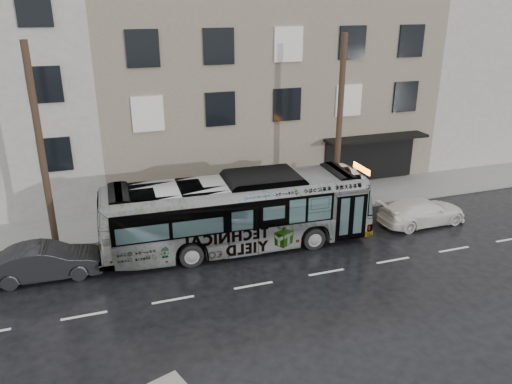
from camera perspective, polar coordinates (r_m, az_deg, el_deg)
ground at (r=22.19m, az=-2.34°, el=-7.41°), size 120.00×120.00×0.00m
sidewalk at (r=26.43m, az=-5.35°, el=-2.44°), size 90.00×3.60×0.15m
building_taupe at (r=33.51m, az=-0.37°, el=12.35°), size 20.00×12.00×11.00m
building_filler at (r=43.28m, az=24.97°, el=13.10°), size 18.00×12.00×12.00m
utility_pole_front at (r=25.74m, az=9.49°, el=7.47°), size 0.30×0.30×9.00m
utility_pole_rear at (r=22.94m, az=-23.34°, el=4.36°), size 0.30×0.30×9.00m
sign_post at (r=27.20m, az=11.13°, el=0.83°), size 0.06×0.06×2.40m
bus at (r=22.35m, az=-2.13°, el=-2.35°), size 12.28×3.28×3.39m
white_sedan at (r=26.43m, az=18.45°, el=-2.10°), size 4.63×2.00×1.33m
dark_sedan at (r=22.02m, az=-22.90°, el=-7.34°), size 4.38×1.63×1.43m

